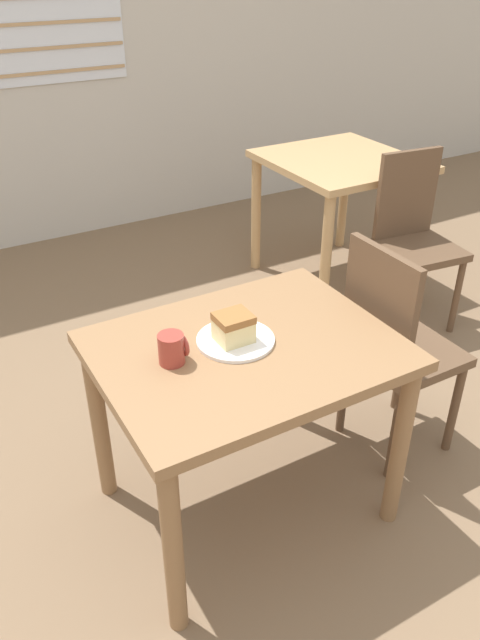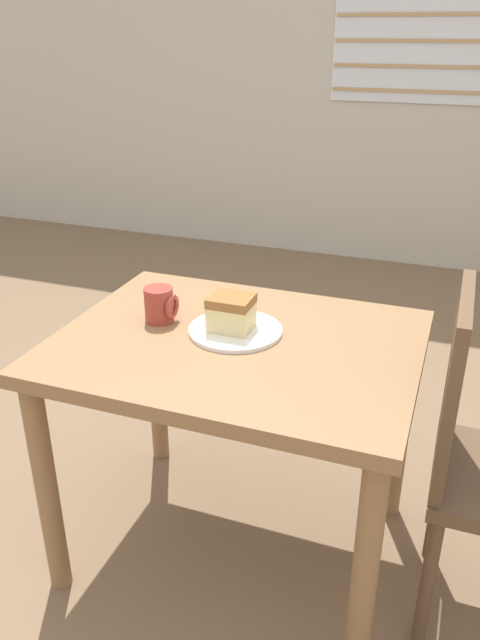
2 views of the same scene
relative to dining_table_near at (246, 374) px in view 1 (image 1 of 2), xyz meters
The scene contains 9 objects.
ground_plane 0.64m from the dining_table_near, 103.28° to the right, with size 14.00×14.00×0.00m, color #7A6047.
wall_back 2.96m from the dining_table_near, 90.79° to the left, with size 10.00×0.09×2.80m.
dining_table_near is the anchor object (origin of this frame).
dining_table_far 1.95m from the dining_table_near, 43.45° to the left, with size 0.79×0.83×0.77m.
chair_near_window 0.67m from the dining_table_near, ahead, with size 0.38×0.38×0.93m.
chair_far_corner 1.64m from the dining_table_near, 26.96° to the left, with size 0.42×0.42×0.93m.
plate 0.13m from the dining_table_near, 115.40° to the left, with size 0.26×0.26×0.01m.
cake_slice 0.18m from the dining_table_near, 130.18° to the left, with size 0.11×0.10×0.10m.
coffee_mug 0.29m from the dining_table_near, behind, with size 0.09×0.08×0.10m.
Camera 1 is at (-0.80, -1.26, 1.84)m, focal length 35.00 mm.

